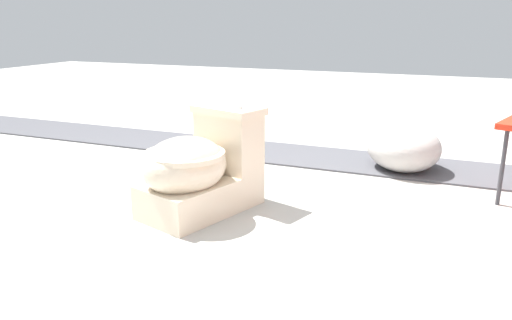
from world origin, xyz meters
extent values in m
plane|color=#A8A59E|center=(0.00, 0.00, 0.00)|extent=(14.00, 14.00, 0.00)
cube|color=#4C4C51|center=(-1.19, 0.50, 0.01)|extent=(0.56, 8.00, 0.01)
cube|color=beige|center=(-0.01, 0.13, 0.09)|extent=(0.68, 0.51, 0.17)
ellipsoid|color=beige|center=(0.09, 0.10, 0.26)|extent=(0.53, 0.48, 0.28)
cylinder|color=beige|center=(0.09, 0.10, 0.32)|extent=(0.49, 0.49, 0.03)
cube|color=beige|center=(-0.21, 0.19, 0.32)|extent=(0.28, 0.38, 0.30)
cube|color=beige|center=(-0.21, 0.19, 0.49)|extent=(0.31, 0.41, 0.04)
cylinder|color=silver|center=(-0.18, 0.27, 0.51)|extent=(0.02, 0.02, 0.01)
cylinder|color=#38383D|center=(-0.67, 1.53, 0.20)|extent=(0.02, 0.02, 0.40)
ellipsoid|color=#B7B2AD|center=(-1.12, 0.99, 0.15)|extent=(0.67, 0.66, 0.31)
ellipsoid|color=gray|center=(-1.20, 1.05, 0.10)|extent=(0.43, 0.44, 0.21)
camera|label=1|loc=(2.08, 1.28, 0.94)|focal=35.00mm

